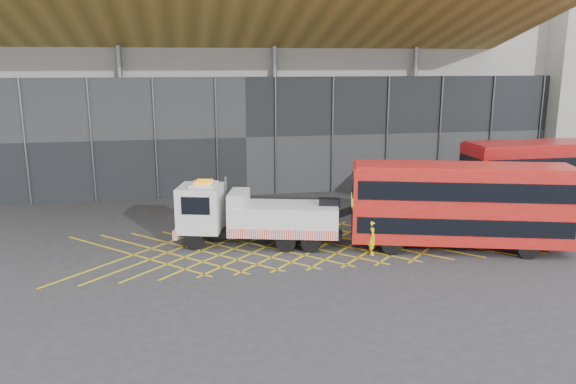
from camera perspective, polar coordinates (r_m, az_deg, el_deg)
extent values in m
plane|color=#2B2B2E|center=(27.89, -5.51, -5.76)|extent=(120.00, 120.00, 0.00)
cube|color=gold|center=(27.90, -15.43, -6.17)|extent=(7.16, 7.16, 0.01)
cube|color=gold|center=(27.90, -15.43, -6.17)|extent=(7.16, 7.16, 0.01)
cube|color=gold|center=(27.80, -12.12, -6.05)|extent=(7.16, 7.16, 0.01)
cube|color=gold|center=(27.80, -12.12, -6.05)|extent=(7.16, 7.16, 0.01)
cube|color=gold|center=(27.80, -8.81, -5.91)|extent=(7.16, 7.16, 0.01)
cube|color=gold|center=(27.80, -8.81, -5.91)|extent=(7.16, 7.16, 0.01)
cube|color=gold|center=(27.89, -5.51, -5.75)|extent=(7.16, 7.16, 0.01)
cube|color=gold|center=(27.89, -5.51, -5.75)|extent=(7.16, 7.16, 0.01)
cube|color=gold|center=(28.06, -2.24, -5.57)|extent=(7.16, 7.16, 0.01)
cube|color=gold|center=(28.06, -2.24, -5.57)|extent=(7.16, 7.16, 0.01)
cube|color=gold|center=(28.33, 0.97, -5.38)|extent=(7.16, 7.16, 0.01)
cube|color=gold|center=(28.33, 0.97, -5.38)|extent=(7.16, 7.16, 0.01)
cube|color=gold|center=(28.69, 4.11, -5.18)|extent=(7.16, 7.16, 0.01)
cube|color=gold|center=(28.69, 4.11, -5.18)|extent=(7.16, 7.16, 0.01)
cube|color=gold|center=(29.13, 7.17, -4.96)|extent=(7.16, 7.16, 0.01)
cube|color=gold|center=(29.13, 7.17, -4.96)|extent=(7.16, 7.16, 0.01)
cube|color=gold|center=(29.64, 10.12, -4.75)|extent=(7.16, 7.16, 0.01)
cube|color=gold|center=(29.64, 10.12, -4.75)|extent=(7.16, 7.16, 0.01)
cube|color=gold|center=(30.24, 12.97, -4.52)|extent=(7.16, 7.16, 0.01)
cube|color=gold|center=(30.24, 12.97, -4.52)|extent=(7.16, 7.16, 0.01)
cube|color=gold|center=(30.91, 15.69, -4.30)|extent=(7.16, 7.16, 0.01)
cube|color=gold|center=(30.91, 15.69, -4.30)|extent=(7.16, 7.16, 0.01)
cube|color=gray|center=(45.51, -5.53, 13.05)|extent=(55.00, 14.00, 18.00)
cube|color=black|center=(38.57, -4.33, 5.63)|extent=(55.00, 0.80, 8.00)
cube|color=olive|center=(34.47, -7.27, 17.18)|extent=(40.00, 11.93, 4.07)
cylinder|color=#595B60|center=(38.19, -16.41, 6.57)|extent=(0.36, 0.36, 10.00)
cylinder|color=#595B60|center=(38.53, -1.35, 7.15)|extent=(0.36, 0.36, 10.00)
cylinder|color=#595B60|center=(41.37, 12.56, 7.25)|extent=(0.36, 0.36, 10.00)
cube|color=black|center=(28.18, -2.89, -4.21)|extent=(8.18, 2.96, 0.30)
cube|color=silver|center=(28.34, -8.85, -1.61)|extent=(2.57, 2.63, 2.25)
cube|color=black|center=(28.50, -10.95, -0.81)|extent=(0.53, 1.85, 0.95)
cube|color=red|center=(28.90, -10.87, -3.73)|extent=(0.79, 2.23, 0.48)
cube|color=orange|center=(28.00, -8.60, 1.00)|extent=(1.02, 1.21, 0.10)
cube|color=silver|center=(27.83, -0.43, -2.65)|extent=(5.75, 3.48, 1.39)
cube|color=red|center=(26.92, -0.61, -4.36)|extent=(5.21, 1.43, 0.48)
cube|color=silver|center=(27.84, -5.06, -0.58)|extent=(1.37, 2.23, 0.61)
cube|color=black|center=(27.54, 4.25, -1.09)|extent=(1.12, 0.69, 0.43)
cube|color=black|center=(27.67, 6.03, -1.98)|extent=(1.91, 0.78, 0.94)
cylinder|color=black|center=(27.92, -9.51, -4.83)|extent=(1.00, 0.54, 0.95)
cylinder|color=black|center=(29.61, -8.70, -3.76)|extent=(1.00, 0.54, 0.95)
cylinder|color=black|center=(27.17, 2.35, -5.16)|extent=(1.00, 0.54, 0.95)
cylinder|color=black|center=(28.90, 2.47, -4.03)|extent=(1.00, 0.54, 0.95)
cylinder|color=#595B60|center=(28.82, -6.32, -0.31)|extent=(0.12, 0.12, 1.91)
cube|color=#AD140F|center=(28.27, 17.13, -1.14)|extent=(10.61, 5.21, 3.65)
cube|color=black|center=(28.48, 17.02, -2.81)|extent=(10.22, 5.15, 0.80)
cube|color=black|center=(28.08, 17.24, 0.51)|extent=(10.22, 5.15, 0.89)
cube|color=black|center=(27.88, 6.50, -2.55)|extent=(0.65, 2.04, 1.22)
cube|color=black|center=(27.49, 6.59, 0.76)|extent=(0.65, 2.04, 0.89)
cube|color=yellow|center=(27.66, 6.53, -0.77)|extent=(0.53, 1.63, 0.33)
cube|color=#AD140F|center=(27.89, 17.38, 2.55)|extent=(10.35, 4.97, 0.11)
cylinder|color=black|center=(27.28, 10.49, -5.27)|extent=(1.02, 0.55, 0.98)
cylinder|color=black|center=(29.27, 10.15, -3.99)|extent=(1.02, 0.55, 0.98)
cylinder|color=black|center=(28.56, 23.25, -5.31)|extent=(1.02, 0.55, 0.98)
cylinder|color=black|center=(30.47, 22.08, -4.09)|extent=(1.02, 0.55, 0.98)
cube|color=maroon|center=(35.46, 26.05, 1.29)|extent=(11.39, 2.64, 4.02)
cube|color=black|center=(35.65, 25.90, -0.19)|extent=(10.93, 2.70, 0.88)
cube|color=black|center=(35.31, 26.20, 2.75)|extent=(10.93, 2.70, 0.98)
cube|color=black|center=(32.57, 17.80, -0.55)|extent=(0.06, 2.32, 1.35)
cube|color=black|center=(32.21, 18.02, 2.59)|extent=(0.06, 2.32, 0.98)
cube|color=yellow|center=(32.36, 17.90, 1.15)|extent=(0.06, 1.85, 0.36)
cube|color=maroon|center=(35.15, 26.38, 4.55)|extent=(11.16, 2.43, 0.12)
cylinder|color=black|center=(32.92, 21.83, -2.74)|extent=(1.08, 0.31, 1.08)
cylinder|color=black|center=(34.84, 19.79, -1.73)|extent=(1.08, 0.31, 1.08)
imported|color=yellow|center=(27.05, 8.59, -4.56)|extent=(0.56, 0.70, 1.69)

